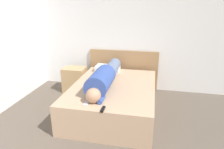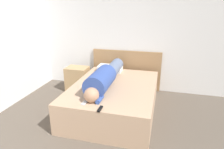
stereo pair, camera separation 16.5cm
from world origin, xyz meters
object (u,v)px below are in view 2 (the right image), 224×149
object	(u,v)px
nightstand	(77,79)
pillow_near_headboard	(110,68)
bed	(114,98)
person_lying	(105,77)
tv_remote	(100,109)
cell_phone	(84,103)

from	to	relation	value
nightstand	pillow_near_headboard	distance (m)	0.81
pillow_near_headboard	bed	bearing A→B (deg)	-69.48
person_lying	tv_remote	world-z (taller)	person_lying
pillow_near_headboard	person_lying	bearing A→B (deg)	-80.81
pillow_near_headboard	tv_remote	size ratio (longest dim) A/B	3.41
nightstand	pillow_near_headboard	bearing A→B (deg)	4.34
person_lying	pillow_near_headboard	size ratio (longest dim) A/B	3.45
person_lying	cell_phone	world-z (taller)	person_lying
pillow_near_headboard	tv_remote	world-z (taller)	pillow_near_headboard
person_lying	cell_phone	xyz separation A→B (m)	(-0.09, -0.74, -0.15)
bed	nightstand	bearing A→B (deg)	145.65
cell_phone	person_lying	bearing A→B (deg)	83.07
nightstand	pillow_near_headboard	world-z (taller)	pillow_near_headboard
tv_remote	nightstand	bearing A→B (deg)	123.56
bed	nightstand	size ratio (longest dim) A/B	3.56
tv_remote	cell_phone	size ratio (longest dim) A/B	1.15
bed	nightstand	world-z (taller)	nightstand
pillow_near_headboard	cell_phone	distance (m)	1.56
tv_remote	person_lying	bearing A→B (deg)	102.45
nightstand	tv_remote	world-z (taller)	nightstand
pillow_near_headboard	cell_phone	world-z (taller)	pillow_near_headboard
cell_phone	bed	bearing A→B (deg)	72.83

